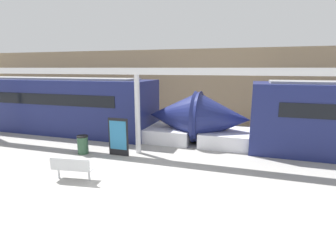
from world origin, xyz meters
TOP-DOWN VIEW (x-y plane):
  - ground_plane at (0.00, 0.00)m, footprint 60.00×60.00m
  - station_wall at (0.00, 11.15)m, footprint 56.00×0.20m
  - train_right at (-8.82, 6.24)m, footprint 19.97×2.93m
  - bench_near at (-1.94, 0.26)m, footprint 1.46×0.63m
  - trash_bin at (-3.36, 2.83)m, footprint 0.49×0.49m
  - poster_board at (-1.72, 3.11)m, footprint 0.92×0.07m
  - support_column_near at (-1.06, 3.72)m, footprint 0.23×0.23m
  - canopy_beam at (-1.06, 3.72)m, footprint 28.00×0.60m

SIDE VIEW (x-z plane):
  - ground_plane at x=0.00m, z-range 0.00..0.00m
  - trash_bin at x=-3.36m, z-range 0.00..0.83m
  - bench_near at x=-1.94m, z-range 0.07..0.90m
  - poster_board at x=-1.72m, z-range 0.01..1.67m
  - train_right at x=-8.82m, z-range -0.08..3.12m
  - support_column_near at x=-1.06m, z-range 0.00..3.48m
  - station_wall at x=0.00m, z-range 0.00..5.00m
  - canopy_beam at x=-1.06m, z-range 3.48..3.76m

